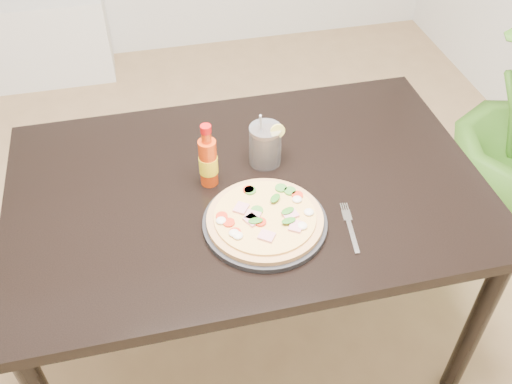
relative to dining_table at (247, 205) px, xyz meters
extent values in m
plane|color=#9E7A51|center=(-0.31, -0.02, -0.67)|extent=(4.50, 4.50, 0.00)
cube|color=black|center=(0.00, 0.00, 0.06)|extent=(1.40, 0.90, 0.04)
cylinder|color=black|center=(0.64, -0.39, -0.31)|extent=(0.06, 0.06, 0.71)
cylinder|color=black|center=(-0.64, 0.39, -0.31)|extent=(0.06, 0.06, 0.71)
cylinder|color=black|center=(0.64, 0.39, -0.31)|extent=(0.06, 0.06, 0.71)
cylinder|color=black|center=(0.01, -0.17, 0.09)|extent=(0.34, 0.34, 0.02)
cylinder|color=tan|center=(0.01, -0.17, 0.11)|extent=(0.32, 0.32, 0.01)
cylinder|color=#D9BC5E|center=(0.01, -0.17, 0.12)|extent=(0.28, 0.28, 0.01)
cube|color=#D48490|center=(0.00, -0.25, 0.12)|extent=(0.05, 0.05, 0.01)
cube|color=#D48490|center=(-0.04, -0.13, 0.12)|extent=(0.05, 0.05, 0.01)
cube|color=#D48490|center=(-0.02, -0.17, 0.12)|extent=(0.05, 0.05, 0.01)
cube|color=#D48490|center=(-0.03, -0.18, 0.12)|extent=(0.05, 0.05, 0.01)
cube|color=#D48490|center=(0.08, -0.19, 0.12)|extent=(0.05, 0.04, 0.01)
cube|color=#D48490|center=(0.08, -0.23, 0.12)|extent=(0.05, 0.05, 0.01)
cylinder|color=red|center=(0.12, -0.12, 0.12)|extent=(0.03, 0.03, 0.01)
cylinder|color=red|center=(-0.01, -0.06, 0.12)|extent=(0.03, 0.03, 0.01)
cylinder|color=red|center=(-0.01, -0.20, 0.12)|extent=(0.03, 0.03, 0.01)
cylinder|color=red|center=(-0.09, -0.18, 0.12)|extent=(0.03, 0.03, 0.01)
cylinder|color=red|center=(-0.10, -0.15, 0.12)|extent=(0.03, 0.03, 0.01)
cylinder|color=red|center=(-0.08, -0.22, 0.12)|extent=(0.03, 0.03, 0.01)
cylinder|color=#3B7D29|center=(0.00, -0.15, 0.12)|extent=(0.03, 0.03, 0.01)
cylinder|color=#3B7D29|center=(0.08, -0.08, 0.12)|extent=(0.03, 0.03, 0.01)
cylinder|color=#3B7D29|center=(0.10, -0.10, 0.12)|extent=(0.03, 0.03, 0.01)
cylinder|color=#3B7D29|center=(-0.01, -0.07, 0.12)|extent=(0.03, 0.03, 0.01)
ellipsoid|color=beige|center=(-0.08, -0.22, 0.12)|extent=(0.03, 0.03, 0.01)
ellipsoid|color=beige|center=(-0.07, -0.23, 0.12)|extent=(0.03, 0.03, 0.01)
ellipsoid|color=beige|center=(-0.11, -0.17, 0.12)|extent=(0.03, 0.03, 0.01)
ellipsoid|color=beige|center=(0.10, -0.23, 0.12)|extent=(0.03, 0.03, 0.01)
ellipsoid|color=beige|center=(0.13, -0.19, 0.12)|extent=(0.03, 0.03, 0.01)
ellipsoid|color=beige|center=(0.11, -0.13, 0.12)|extent=(0.03, 0.03, 0.01)
ellipsoid|color=#286E1A|center=(0.08, -0.18, 0.13)|extent=(0.05, 0.04, 0.00)
ellipsoid|color=#286E1A|center=(0.05, -0.12, 0.13)|extent=(0.04, 0.04, 0.00)
ellipsoid|color=#286E1A|center=(0.07, -0.21, 0.13)|extent=(0.04, 0.03, 0.00)
ellipsoid|color=#286E1A|center=(-0.02, -0.19, 0.13)|extent=(0.04, 0.02, 0.00)
cylinder|color=red|center=(-0.11, 0.04, 0.16)|extent=(0.06, 0.06, 0.15)
cylinder|color=yellow|center=(-0.11, 0.04, 0.15)|extent=(0.06, 0.06, 0.05)
cylinder|color=red|center=(-0.11, 0.04, 0.25)|extent=(0.03, 0.03, 0.03)
cylinder|color=red|center=(-0.11, 0.04, 0.28)|extent=(0.03, 0.03, 0.02)
cylinder|color=black|center=(0.08, 0.09, 0.14)|extent=(0.09, 0.09, 0.11)
cylinder|color=silver|center=(0.08, 0.09, 0.15)|extent=(0.10, 0.10, 0.13)
cylinder|color=#F2E059|center=(0.11, 0.07, 0.21)|extent=(0.04, 0.01, 0.04)
cylinder|color=#B2B2B7|center=(0.07, 0.10, 0.18)|extent=(0.03, 0.06, 0.17)
cube|color=silver|center=(0.23, -0.27, 0.09)|extent=(0.03, 0.12, 0.00)
cube|color=silver|center=(0.24, -0.19, 0.09)|extent=(0.03, 0.04, 0.00)
cube|color=silver|center=(0.24, -0.16, 0.09)|extent=(0.01, 0.03, 0.00)
cube|color=silver|center=(0.25, -0.16, 0.09)|extent=(0.01, 0.03, 0.00)
cube|color=silver|center=(0.25, -0.16, 0.09)|extent=(0.01, 0.03, 0.00)
cube|color=silver|center=(0.26, -0.16, 0.09)|extent=(0.01, 0.03, 0.00)
cylinder|color=brown|center=(1.26, 0.32, -0.56)|extent=(0.28, 0.28, 0.22)
camera|label=1|loc=(-0.25, -1.22, 1.22)|focal=40.00mm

